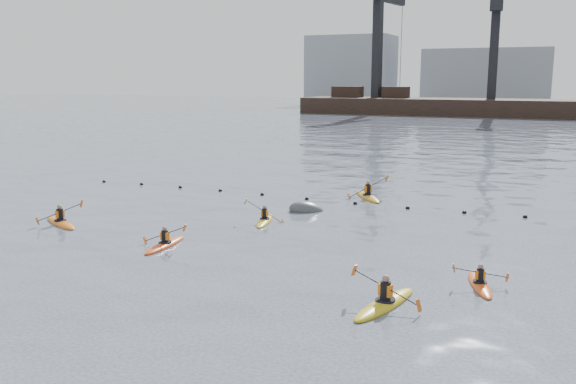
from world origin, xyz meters
name	(u,v)px	position (x,y,z in m)	size (l,w,h in m)	color
ground	(42,373)	(0.00, 0.00, 0.00)	(400.00, 400.00, 0.00)	#353D4D
float_line	(332,201)	(-0.50, 22.53, 0.03)	(33.24, 0.73, 0.24)	black
barge_pier	(489,106)	(-0.22, 110.00, 1.89)	(72.00, 19.30, 29.50)	black
skyline	(518,68)	(2.23, 150.27, 9.25)	(141.00, 28.00, 22.00)	gray
kayaker_0	(165,244)	(-3.82, 10.68, 0.09)	(2.12, 3.09, 1.16)	#D94514
kayaker_1	(385,303)	(6.53, 7.64, 0.11)	(2.41, 3.64, 1.27)	gold
kayaker_2	(60,222)	(-10.84, 11.99, 0.10)	(3.32, 2.19, 1.17)	orange
kayaker_3	(265,220)	(-1.86, 16.40, 0.09)	(2.06, 3.02, 1.27)	gold
kayaker_4	(480,284)	(9.05, 10.74, 0.09)	(1.84, 2.86, 0.90)	#DD4E14
kayaker_5	(368,196)	(1.14, 24.37, 0.11)	(2.71, 3.42, 1.46)	orange
mooring_buoy	(307,211)	(-0.87, 19.56, 0.00)	(1.95, 1.15, 0.98)	#3F4245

